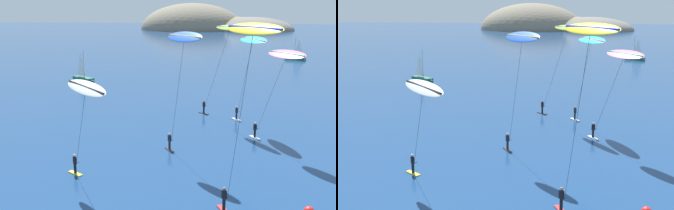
% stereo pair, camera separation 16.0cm
% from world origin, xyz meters
% --- Properties ---
extents(headland_island, '(84.02, 49.59, 28.69)m').
position_xyz_m(headland_island, '(-6.22, 224.02, 0.00)').
color(headland_island, '#84755B').
rests_on(headland_island, ground).
extents(sailboat_near, '(5.40, 4.24, 5.70)m').
position_xyz_m(sailboat_near, '(-19.58, 57.54, 0.64)').
color(sailboat_near, '#23664C').
rests_on(sailboat_near, ground).
extents(sailboat_far, '(5.74, 3.50, 5.70)m').
position_xyz_m(sailboat_far, '(22.45, 94.16, 0.64)').
color(sailboat_far, '#23664C').
rests_on(sailboat_far, ground).
extents(kitesurfer_blue, '(4.11, 4.45, 11.34)m').
position_xyz_m(kitesurfer_blue, '(2.41, 21.53, 9.93)').
color(kitesurfer_blue, '#2D2D33').
rests_on(kitesurfer_blue, ground).
extents(kitesurfer_white, '(5.24, 5.36, 8.10)m').
position_xyz_m(kitesurfer_white, '(-3.99, 14.18, 7.12)').
color(kitesurfer_white, yellow).
rests_on(kitesurfer_white, ground).
extents(kitesurfer_cyan, '(3.82, 7.04, 10.26)m').
position_xyz_m(kitesurfer_cyan, '(8.75, 31.74, 9.25)').
color(kitesurfer_cyan, silver).
rests_on(kitesurfer_cyan, ground).
extents(kitesurfer_yellow, '(3.73, 4.68, 12.60)m').
position_xyz_m(kitesurfer_yellow, '(7.59, 9.91, 10.99)').
color(kitesurfer_yellow, red).
rests_on(kitesurfer_yellow, ground).
extents(kitesurfer_lime, '(5.73, 7.87, 11.40)m').
position_xyz_m(kitesurfer_lime, '(6.13, 33.16, 10.10)').
color(kitesurfer_lime, '#2D2D33').
rests_on(kitesurfer_lime, ground).
extents(kitesurfer_pink, '(4.79, 6.47, 9.55)m').
position_xyz_m(kitesurfer_pink, '(11.35, 24.89, 8.46)').
color(kitesurfer_pink, silver).
rests_on(kitesurfer_pink, ground).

